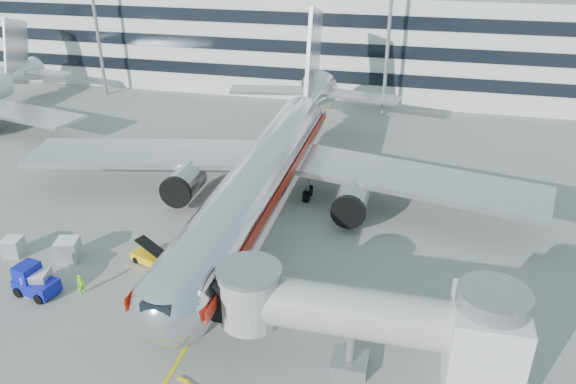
% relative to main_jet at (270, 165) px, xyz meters
% --- Properties ---
extents(ground, '(180.00, 180.00, 0.00)m').
position_rel_main_jet_xyz_m(ground, '(0.00, -11.72, -4.23)').
color(ground, gray).
rests_on(ground, ground).
extents(lead_in_line, '(0.25, 70.00, 0.01)m').
position_rel_main_jet_xyz_m(lead_in_line, '(0.00, -1.72, -4.23)').
color(lead_in_line, yellow).
rests_on(lead_in_line, ground).
extents(main_jet, '(50.95, 48.70, 16.06)m').
position_rel_main_jet_xyz_m(main_jet, '(0.00, 0.00, 0.00)').
color(main_jet, silver).
rests_on(main_jet, ground).
extents(jet_bridge, '(17.80, 4.50, 7.00)m').
position_rel_main_jet_xyz_m(jet_bridge, '(12.18, -19.72, -0.36)').
color(jet_bridge, silver).
rests_on(jet_bridge, ground).
extents(terminal, '(150.00, 24.25, 15.60)m').
position_rel_main_jet_xyz_m(terminal, '(0.00, 46.23, 3.57)').
color(terminal, silver).
rests_on(terminal, ground).
extents(light_mast_centre, '(2.40, 1.20, 25.45)m').
position_rel_main_jet_xyz_m(light_mast_centre, '(8.00, 30.28, 10.64)').
color(light_mast_centre, gray).
rests_on(light_mast_centre, ground).
extents(belt_loader, '(4.35, 2.80, 2.05)m').
position_rel_main_jet_xyz_m(belt_loader, '(-6.19, -12.15, -3.65)').
color(belt_loader, '#FFB90A').
rests_on(belt_loader, ground).
extents(baggage_tug, '(3.38, 2.47, 2.34)m').
position_rel_main_jet_xyz_m(baggage_tug, '(-13.08, -17.68, -3.22)').
color(baggage_tug, '#0D1597').
rests_on(baggage_tug, ground).
extents(cargo_container_left, '(1.63, 1.63, 1.53)m').
position_rel_main_jet_xyz_m(cargo_container_left, '(-18.06, -13.52, -3.46)').
color(cargo_container_left, silver).
rests_on(cargo_container_left, ground).
extents(cargo_container_right, '(2.08, 2.08, 1.80)m').
position_rel_main_jet_xyz_m(cargo_container_right, '(-13.29, -13.04, -3.33)').
color(cargo_container_right, silver).
rests_on(cargo_container_right, ground).
extents(cargo_container_front, '(2.03, 2.03, 1.78)m').
position_rel_main_jet_xyz_m(cargo_container_front, '(-12.89, -17.48, -3.34)').
color(cargo_container_front, silver).
rests_on(cargo_container_front, ground).
extents(ramp_worker, '(0.63, 0.70, 1.60)m').
position_rel_main_jet_xyz_m(ramp_worker, '(-9.72, -16.92, -3.44)').
color(ramp_worker, '#8FFF1A').
rests_on(ramp_worker, ground).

